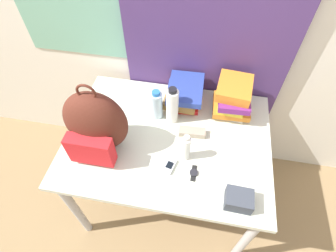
{
  "coord_description": "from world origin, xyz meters",
  "views": [
    {
      "loc": [
        0.16,
        -0.44,
        1.97
      ],
      "look_at": [
        0.0,
        0.43,
        0.86
      ],
      "focal_mm": 28.0,
      "sensor_mm": 36.0,
      "label": 1
    }
  ],
  "objects_px": {
    "wristwatch": "(194,173)",
    "sunglasses_case": "(192,132)",
    "backpack": "(96,124)",
    "water_bottle": "(157,105)",
    "sports_bottle": "(173,106)",
    "sunscreen_bottle": "(186,148)",
    "camera_pouch": "(239,200)",
    "book_stack_left": "(184,94)",
    "book_stack_center": "(233,97)",
    "cell_phone": "(170,166)"
  },
  "relations": [
    {
      "from": "book_stack_left",
      "to": "wristwatch",
      "type": "bearing_deg",
      "value": -75.48
    },
    {
      "from": "sports_bottle",
      "to": "camera_pouch",
      "type": "xyz_separation_m",
      "value": [
        0.39,
        -0.46,
        -0.08
      ]
    },
    {
      "from": "wristwatch",
      "to": "cell_phone",
      "type": "bearing_deg",
      "value": 172.93
    },
    {
      "from": "wristwatch",
      "to": "sunscreen_bottle",
      "type": "bearing_deg",
      "value": 122.98
    },
    {
      "from": "sunscreen_bottle",
      "to": "camera_pouch",
      "type": "relative_size",
      "value": 1.41
    },
    {
      "from": "book_stack_center",
      "to": "sunscreen_bottle",
      "type": "relative_size",
      "value": 1.49
    },
    {
      "from": "book_stack_center",
      "to": "sports_bottle",
      "type": "bearing_deg",
      "value": -157.41
    },
    {
      "from": "sunglasses_case",
      "to": "sunscreen_bottle",
      "type": "bearing_deg",
      "value": -96.59
    },
    {
      "from": "sports_bottle",
      "to": "water_bottle",
      "type": "bearing_deg",
      "value": 172.53
    },
    {
      "from": "sunglasses_case",
      "to": "camera_pouch",
      "type": "xyz_separation_m",
      "value": [
        0.26,
        -0.37,
        0.02
      ]
    },
    {
      "from": "cell_phone",
      "to": "camera_pouch",
      "type": "height_order",
      "value": "camera_pouch"
    },
    {
      "from": "camera_pouch",
      "to": "sports_bottle",
      "type": "bearing_deg",
      "value": 130.59
    },
    {
      "from": "backpack",
      "to": "sunglasses_case",
      "type": "xyz_separation_m",
      "value": [
        0.48,
        0.17,
        -0.17
      ]
    },
    {
      "from": "book_stack_left",
      "to": "sunglasses_case",
      "type": "height_order",
      "value": "book_stack_left"
    },
    {
      "from": "sunscreen_bottle",
      "to": "wristwatch",
      "type": "relative_size",
      "value": 1.98
    },
    {
      "from": "backpack",
      "to": "sunscreen_bottle",
      "type": "height_order",
      "value": "backpack"
    },
    {
      "from": "sunglasses_case",
      "to": "water_bottle",
      "type": "bearing_deg",
      "value": 155.53
    },
    {
      "from": "book_stack_center",
      "to": "camera_pouch",
      "type": "relative_size",
      "value": 2.1
    },
    {
      "from": "wristwatch",
      "to": "sunglasses_case",
      "type": "bearing_deg",
      "value": 99.36
    },
    {
      "from": "water_bottle",
      "to": "cell_phone",
      "type": "distance_m",
      "value": 0.37
    },
    {
      "from": "sports_bottle",
      "to": "cell_phone",
      "type": "height_order",
      "value": "sports_bottle"
    },
    {
      "from": "sports_bottle",
      "to": "sunscreen_bottle",
      "type": "xyz_separation_m",
      "value": [
        0.11,
        -0.25,
        -0.03
      ]
    },
    {
      "from": "backpack",
      "to": "sports_bottle",
      "type": "bearing_deg",
      "value": 35.97
    },
    {
      "from": "backpack",
      "to": "camera_pouch",
      "type": "xyz_separation_m",
      "value": [
        0.74,
        -0.2,
        -0.15
      ]
    },
    {
      "from": "sports_bottle",
      "to": "wristwatch",
      "type": "relative_size",
      "value": 2.7
    },
    {
      "from": "backpack",
      "to": "sunscreen_bottle",
      "type": "distance_m",
      "value": 0.47
    },
    {
      "from": "book_stack_center",
      "to": "sunscreen_bottle",
      "type": "distance_m",
      "value": 0.45
    },
    {
      "from": "backpack",
      "to": "book_stack_center",
      "type": "xyz_separation_m",
      "value": [
        0.68,
        0.39,
        -0.07
      ]
    },
    {
      "from": "sunscreen_bottle",
      "to": "sunglasses_case",
      "type": "bearing_deg",
      "value": 83.41
    },
    {
      "from": "backpack",
      "to": "sunglasses_case",
      "type": "bearing_deg",
      "value": 19.0
    },
    {
      "from": "book_stack_center",
      "to": "sports_bottle",
      "type": "height_order",
      "value": "sports_bottle"
    },
    {
      "from": "sunscreen_bottle",
      "to": "cell_phone",
      "type": "height_order",
      "value": "sunscreen_bottle"
    },
    {
      "from": "backpack",
      "to": "sports_bottle",
      "type": "xyz_separation_m",
      "value": [
        0.35,
        0.26,
        -0.06
      ]
    },
    {
      "from": "backpack",
      "to": "water_bottle",
      "type": "distance_m",
      "value": 0.38
    },
    {
      "from": "book_stack_center",
      "to": "sports_bottle",
      "type": "relative_size",
      "value": 1.09
    },
    {
      "from": "camera_pouch",
      "to": "cell_phone",
      "type": "bearing_deg",
      "value": 158.97
    },
    {
      "from": "book_stack_left",
      "to": "sunglasses_case",
      "type": "bearing_deg",
      "value": -70.3
    },
    {
      "from": "backpack",
      "to": "cell_phone",
      "type": "xyz_separation_m",
      "value": [
        0.39,
        -0.07,
        -0.17
      ]
    },
    {
      "from": "water_bottle",
      "to": "sunscreen_bottle",
      "type": "height_order",
      "value": "water_bottle"
    },
    {
      "from": "book_stack_center",
      "to": "sunglasses_case",
      "type": "distance_m",
      "value": 0.32
    },
    {
      "from": "sunglasses_case",
      "to": "wristwatch",
      "type": "bearing_deg",
      "value": -80.64
    },
    {
      "from": "book_stack_center",
      "to": "backpack",
      "type": "bearing_deg",
      "value": -150.1
    },
    {
      "from": "water_bottle",
      "to": "cell_phone",
      "type": "height_order",
      "value": "water_bottle"
    },
    {
      "from": "book_stack_left",
      "to": "book_stack_center",
      "type": "relative_size",
      "value": 1.03
    },
    {
      "from": "book_stack_left",
      "to": "camera_pouch",
      "type": "xyz_separation_m",
      "value": [
        0.35,
        -0.6,
        -0.04
      ]
    },
    {
      "from": "water_bottle",
      "to": "sunglasses_case",
      "type": "xyz_separation_m",
      "value": [
        0.23,
        -0.1,
        -0.08
      ]
    },
    {
      "from": "sports_bottle",
      "to": "wristwatch",
      "type": "height_order",
      "value": "sports_bottle"
    },
    {
      "from": "book_stack_left",
      "to": "sports_bottle",
      "type": "xyz_separation_m",
      "value": [
        -0.04,
        -0.15,
        0.04
      ]
    },
    {
      "from": "book_stack_left",
      "to": "sunglasses_case",
      "type": "xyz_separation_m",
      "value": [
        0.08,
        -0.24,
        -0.06
      ]
    },
    {
      "from": "sports_bottle",
      "to": "book_stack_left",
      "type": "bearing_deg",
      "value": 73.53
    }
  ]
}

